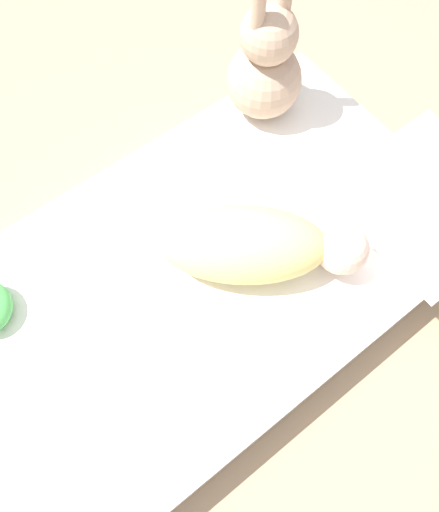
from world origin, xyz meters
TOP-DOWN VIEW (x-y plane):
  - ground_plane at (0.00, 0.00)m, footprint 12.00×12.00m
  - bed_mattress at (0.00, 0.00)m, footprint 1.33×0.76m
  - swaddled_baby at (-0.13, 0.06)m, footprint 0.44×0.40m
  - pillow at (-0.54, 0.22)m, footprint 0.33×0.37m
  - bunny_plush at (-0.44, -0.29)m, footprint 0.20×0.20m

SIDE VIEW (x-z plane):
  - ground_plane at x=0.00m, z-range 0.00..0.00m
  - bed_mattress at x=0.00m, z-range 0.00..0.13m
  - pillow at x=-0.54m, z-range 0.13..0.23m
  - swaddled_baby at x=-0.13m, z-range 0.13..0.29m
  - bunny_plush at x=-0.44m, z-range 0.08..0.47m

